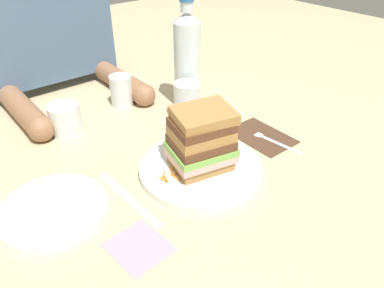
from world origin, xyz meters
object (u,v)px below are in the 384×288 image
at_px(juice_glass, 187,102).
at_px(napkin_pink, 139,247).
at_px(napkin_dark, 261,136).
at_px(knife, 130,200).
at_px(empty_tumbler_0, 121,90).
at_px(water_bottle, 187,59).
at_px(empty_tumbler_1, 66,119).
at_px(diner_across, 40,5).
at_px(fork, 269,138).
at_px(side_plate, 53,210).
at_px(sandwich, 202,141).
at_px(main_plate, 201,169).

distance_m(juice_glass, napkin_pink, 0.45).
relative_size(napkin_dark, knife, 0.77).
bearing_deg(empty_tumbler_0, water_bottle, -38.67).
height_order(knife, empty_tumbler_1, empty_tumbler_1).
bearing_deg(diner_across, fork, -65.96).
height_order(napkin_dark, side_plate, side_plate).
relative_size(water_bottle, diner_across, 0.56).
relative_size(sandwich, side_plate, 0.73).
relative_size(napkin_pink, diner_across, 0.18).
bearing_deg(diner_across, water_bottle, -54.37).
relative_size(juice_glass, water_bottle, 0.33).
bearing_deg(water_bottle, juice_glass, -129.25).
distance_m(napkin_dark, side_plate, 0.50).
bearing_deg(napkin_pink, juice_glass, 40.86).
bearing_deg(main_plate, knife, 174.07).
relative_size(main_plate, juice_glass, 2.65).
xyz_separation_m(sandwich, napkin_dark, (0.20, 0.01, -0.08)).
bearing_deg(knife, juice_glass, 32.68).
height_order(main_plate, water_bottle, water_bottle).
bearing_deg(water_bottle, sandwich, -123.52).
bearing_deg(knife, empty_tumbler_0, 61.48).
height_order(knife, water_bottle, water_bottle).
bearing_deg(napkin_dark, sandwich, -176.19).
xyz_separation_m(sandwich, water_bottle, (0.18, 0.26, 0.05)).
distance_m(sandwich, water_bottle, 0.32).
xyz_separation_m(sandwich, fork, (0.21, -0.01, -0.07)).
xyz_separation_m(knife, diner_across, (0.10, 0.58, 0.24)).
distance_m(napkin_dark, juice_glass, 0.21).
height_order(main_plate, juice_glass, juice_glass).
distance_m(main_plate, side_plate, 0.30).
bearing_deg(sandwich, main_plate, 154.72).
height_order(empty_tumbler_1, napkin_pink, empty_tumbler_1).
relative_size(sandwich, napkin_dark, 0.94).
height_order(napkin_dark, fork, fork).
bearing_deg(diner_across, juice_glass, -64.49).
height_order(main_plate, diner_across, diner_across).
relative_size(knife, napkin_pink, 2.12).
height_order(napkin_dark, napkin_pink, same).
bearing_deg(juice_glass, empty_tumbler_1, 154.80).
distance_m(main_plate, empty_tumbler_0, 0.38).
xyz_separation_m(main_plate, side_plate, (-0.29, 0.08, -0.00)).
xyz_separation_m(fork, empty_tumbler_1, (-0.36, 0.34, 0.03)).
distance_m(juice_glass, empty_tumbler_0, 0.20).
bearing_deg(empty_tumbler_1, napkin_dark, -41.95).
bearing_deg(empty_tumbler_1, napkin_pink, -98.47).
distance_m(fork, knife, 0.37).
bearing_deg(knife, main_plate, -5.93).
height_order(napkin_dark, empty_tumbler_0, empty_tumbler_0).
relative_size(napkin_dark, napkin_pink, 1.62).
distance_m(juice_glass, water_bottle, 0.12).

